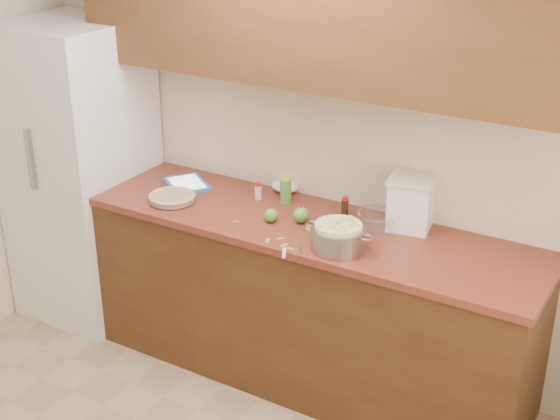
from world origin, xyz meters
The scene contains 22 objects.
room_shell centered at (0.00, 0.00, 1.30)m, with size 3.60×3.60×3.60m.
counter_run centered at (0.00, 1.48, 0.46)m, with size 2.64×0.68×0.92m.
upper_cabinets centered at (0.00, 1.63, 1.95)m, with size 2.60×0.34×0.70m, color brown.
fridge centered at (-1.44, 1.44, 0.90)m, with size 0.70×0.70×1.80m, color white.
pie centered at (-0.67, 1.34, 0.94)m, with size 0.26×0.26×0.04m.
colander centered at (0.36, 1.29, 0.98)m, with size 0.35×0.26×0.13m.
flour_canister centered at (0.56, 1.69, 1.06)m, with size 0.26×0.26×0.27m.
tablet centered at (-0.74, 1.56, 0.93)m, with size 0.35×0.33×0.02m.
paring_knife centered at (0.17, 1.12, 0.93)m, with size 0.10×0.17×0.02m.
lemon_bottle centered at (-0.14, 1.64, 1.00)m, with size 0.06×0.06×0.16m.
cinnamon_shaker centered at (-0.29, 1.61, 0.96)m, with size 0.04×0.04×0.09m.
vanilla_bottle centered at (0.21, 1.66, 0.97)m, with size 0.04×0.04×0.10m.
mixing_bowl centered at (0.42, 1.61, 0.96)m, with size 0.22×0.22×0.08m.
paper_towel centered at (-0.22, 1.77, 0.95)m, with size 0.16×0.13×0.06m, color white.
apple_left centered at (-0.08, 1.39, 0.96)m, with size 0.07×0.07×0.08m.
apple_center centered at (0.06, 1.46, 0.96)m, with size 0.08×0.08×0.09m.
peel_a centered at (0.13, 1.41, 0.92)m, with size 0.05×0.02×0.00m, color #74A650.
peel_b centered at (0.07, 1.25, 0.92)m, with size 0.04×0.02×0.00m, color #74A650.
peel_c centered at (0.16, 1.18, 0.92)m, with size 0.04×0.02×0.00m, color #74A650.
peel_d centered at (0.12, 1.19, 0.92)m, with size 0.05×0.02×0.00m, color #74A650.
peel_e centered at (-0.23, 1.30, 0.92)m, with size 0.03×0.01×0.00m, color #74A650.
peel_f centered at (0.03, 1.19, 0.92)m, with size 0.04×0.02×0.00m, color #74A650.
Camera 1 is at (1.82, -1.69, 2.60)m, focal length 50.00 mm.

